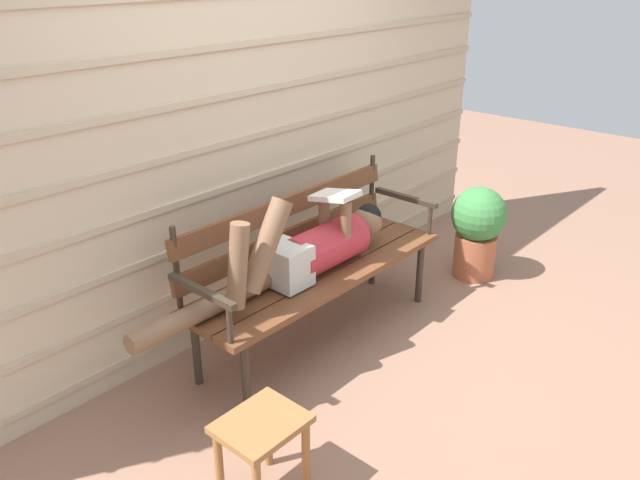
# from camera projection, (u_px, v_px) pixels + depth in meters

# --- Properties ---
(ground_plane) EXTENTS (12.00, 12.00, 0.00)m
(ground_plane) POSITION_uv_depth(u_px,v_px,m) (328.00, 341.00, 3.75)
(ground_plane) COLOR #936B56
(house_siding) EXTENTS (4.70, 0.08, 2.30)m
(house_siding) POSITION_uv_depth(u_px,v_px,m) (252.00, 134.00, 3.64)
(house_siding) COLOR beige
(house_siding) RESTS_ON ground
(park_bench) EXTENTS (1.72, 0.51, 0.90)m
(park_bench) POSITION_uv_depth(u_px,v_px,m) (311.00, 258.00, 3.63)
(park_bench) COLOR brown
(park_bench) RESTS_ON ground
(reclining_person) EXTENTS (1.72, 0.26, 0.56)m
(reclining_person) POSITION_uv_depth(u_px,v_px,m) (307.00, 250.00, 3.47)
(reclining_person) COLOR #B72D38
(footstool) EXTENTS (0.35, 0.28, 0.39)m
(footstool) POSITION_uv_depth(u_px,v_px,m) (262.00, 439.00, 2.57)
(footstool) COLOR #9E6638
(footstool) RESTS_ON ground
(potted_plant) EXTENTS (0.38, 0.38, 0.66)m
(potted_plant) POSITION_uv_depth(u_px,v_px,m) (477.00, 228.00, 4.39)
(potted_plant) COLOR #AD5B3D
(potted_plant) RESTS_ON ground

